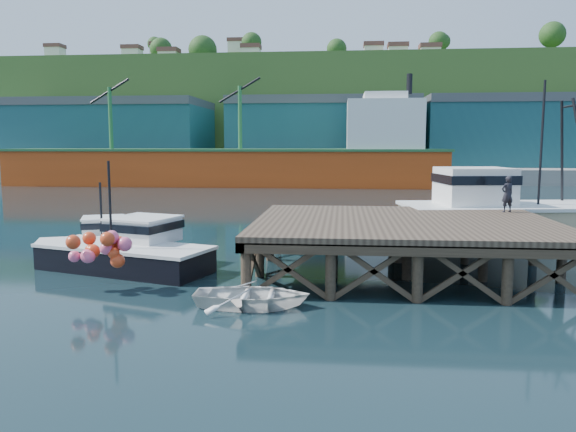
# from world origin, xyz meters

# --- Properties ---
(ground) EXTENTS (300.00, 300.00, 0.00)m
(ground) POSITION_xyz_m (0.00, 0.00, 0.00)
(ground) COLOR black
(ground) RESTS_ON ground
(wharf) EXTENTS (12.00, 10.00, 2.62)m
(wharf) POSITION_xyz_m (5.50, -0.19, 1.94)
(wharf) COLOR brown
(wharf) RESTS_ON ground
(far_quay) EXTENTS (160.00, 40.00, 2.00)m
(far_quay) POSITION_xyz_m (0.00, 70.00, 1.00)
(far_quay) COLOR gray
(far_quay) RESTS_ON ground
(warehouse_left) EXTENTS (32.00, 16.00, 9.00)m
(warehouse_left) POSITION_xyz_m (-35.00, 65.00, 6.50)
(warehouse_left) COLOR #1B5459
(warehouse_left) RESTS_ON far_quay
(warehouse_mid) EXTENTS (28.00, 16.00, 9.00)m
(warehouse_mid) POSITION_xyz_m (0.00, 65.00, 6.50)
(warehouse_mid) COLOR #1B5459
(warehouse_mid) RESTS_ON far_quay
(warehouse_right) EXTENTS (30.00, 16.00, 9.00)m
(warehouse_right) POSITION_xyz_m (30.00, 65.00, 6.50)
(warehouse_right) COLOR #1B5459
(warehouse_right) RESTS_ON far_quay
(cargo_ship) EXTENTS (55.50, 10.00, 13.75)m
(cargo_ship) POSITION_xyz_m (-8.46, 48.00, 3.31)
(cargo_ship) COLOR #CD4413
(cargo_ship) RESTS_ON ground
(hillside) EXTENTS (220.00, 50.00, 22.00)m
(hillside) POSITION_xyz_m (0.00, 100.00, 11.00)
(hillside) COLOR #2D511E
(hillside) RESTS_ON ground
(boat_navy) EXTENTS (5.96, 4.11, 3.51)m
(boat_navy) POSITION_xyz_m (-7.90, 1.44, 0.71)
(boat_navy) COLOR black
(boat_navy) RESTS_ON ground
(boat_black) EXTENTS (7.80, 6.47, 4.53)m
(boat_black) POSITION_xyz_m (-5.78, -0.86, 0.83)
(boat_black) COLOR black
(boat_black) RESTS_ON ground
(trawler) EXTENTS (12.98, 6.21, 8.35)m
(trawler) POSITION_xyz_m (12.11, 6.50, 1.72)
(trawler) COLOR #D7BC8B
(trawler) RESTS_ON ground
(dinghy) EXTENTS (3.76, 2.74, 0.76)m
(dinghy) POSITION_xyz_m (0.18, -5.80, 0.38)
(dinghy) COLOR white
(dinghy) RESTS_ON ground
(dockworker) EXTENTS (0.70, 0.59, 1.64)m
(dockworker) POSITION_xyz_m (10.42, 3.04, 2.94)
(dockworker) COLOR black
(dockworker) RESTS_ON wharf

